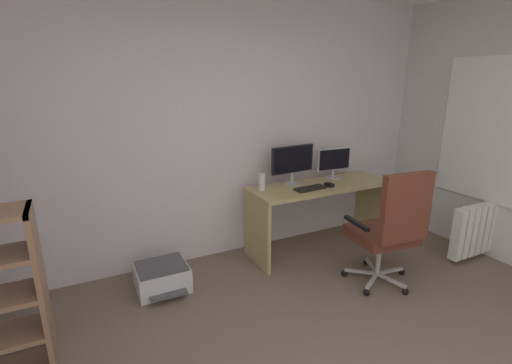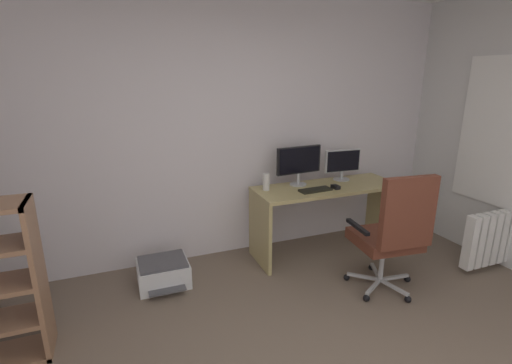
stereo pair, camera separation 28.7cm
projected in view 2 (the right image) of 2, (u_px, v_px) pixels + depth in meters
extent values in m
cube|color=silver|center=(215.00, 130.00, 3.78)|extent=(5.27, 0.10, 2.69)
cube|color=tan|center=(327.00, 188.00, 3.93)|extent=(1.58, 0.56, 0.04)
cube|color=tan|center=(260.00, 231.00, 3.76)|extent=(0.04, 0.54, 0.72)
cube|color=tan|center=(383.00, 212.00, 4.30)|extent=(0.04, 0.54, 0.72)
cylinder|color=#B2B5B7|center=(298.00, 184.00, 3.96)|extent=(0.18, 0.18, 0.01)
cylinder|color=#B2B5B7|center=(298.00, 178.00, 3.94)|extent=(0.03, 0.03, 0.13)
cube|color=black|center=(299.00, 160.00, 3.89)|extent=(0.52, 0.08, 0.29)
cube|color=black|center=(300.00, 160.00, 3.87)|extent=(0.48, 0.05, 0.26)
cylinder|color=#B2B5B7|center=(341.00, 179.00, 4.15)|extent=(0.18, 0.18, 0.01)
cylinder|color=#B2B5B7|center=(342.00, 175.00, 4.14)|extent=(0.03, 0.03, 0.10)
cube|color=#B7BABC|center=(342.00, 161.00, 4.09)|extent=(0.43, 0.06, 0.25)
cube|color=black|center=(343.00, 161.00, 4.07)|extent=(0.39, 0.03, 0.23)
cube|color=black|center=(315.00, 190.00, 3.75)|extent=(0.35, 0.15, 0.02)
cube|color=black|center=(336.00, 187.00, 3.83)|extent=(0.06, 0.10, 0.03)
cylinder|color=silver|center=(266.00, 182.00, 3.76)|extent=(0.07, 0.07, 0.17)
cube|color=#B7BABC|center=(394.00, 277.00, 3.46)|extent=(0.30, 0.07, 0.02)
sphere|color=black|center=(407.00, 279.00, 3.51)|extent=(0.06, 0.06, 0.06)
cube|color=#B7BABC|center=(376.00, 271.00, 3.57)|extent=(0.15, 0.29, 0.02)
sphere|color=black|center=(371.00, 267.00, 3.72)|extent=(0.06, 0.06, 0.06)
cube|color=#B7BABC|center=(363.00, 277.00, 3.47)|extent=(0.24, 0.23, 0.02)
sphere|color=black|center=(347.00, 277.00, 3.54)|extent=(0.06, 0.06, 0.06)
cube|color=#B7BABC|center=(374.00, 287.00, 3.31)|extent=(0.28, 0.18, 0.02)
sphere|color=black|center=(367.00, 298.00, 3.21)|extent=(0.06, 0.06, 0.06)
cube|color=#B7BABC|center=(394.00, 287.00, 3.30)|extent=(0.09, 0.30, 0.02)
sphere|color=black|center=(408.00, 299.00, 3.19)|extent=(0.06, 0.06, 0.06)
cylinder|color=#B7BABC|center=(382.00, 262.00, 3.37)|extent=(0.04, 0.04, 0.36)
cube|color=brown|center=(384.00, 239.00, 3.31)|extent=(0.57, 0.53, 0.10)
cube|color=brown|center=(408.00, 213.00, 2.96)|extent=(0.48, 0.12, 0.60)
cube|color=black|center=(358.00, 227.00, 3.20)|extent=(0.08, 0.34, 0.03)
cube|color=black|center=(413.00, 220.00, 3.34)|extent=(0.08, 0.34, 0.03)
cube|color=#93694B|center=(40.00, 279.00, 2.51)|extent=(0.03, 0.32, 1.13)
cube|color=silver|center=(163.00, 273.00, 3.45)|extent=(0.46, 0.38, 0.22)
cube|color=#4C4C51|center=(162.00, 262.00, 3.42)|extent=(0.42, 0.35, 0.02)
cube|color=#4C4C51|center=(167.00, 290.00, 3.26)|extent=(0.32, 0.10, 0.01)
cube|color=white|center=(470.00, 243.00, 3.56)|extent=(0.08, 0.10, 0.55)
cube|color=white|center=(478.00, 241.00, 3.60)|extent=(0.08, 0.10, 0.55)
cube|color=white|center=(485.00, 240.00, 3.63)|extent=(0.08, 0.10, 0.55)
cube|color=white|center=(492.00, 238.00, 3.67)|extent=(0.08, 0.10, 0.55)
cube|color=white|center=(500.00, 237.00, 3.71)|extent=(0.08, 0.10, 0.55)
cube|color=white|center=(507.00, 235.00, 3.74)|extent=(0.08, 0.10, 0.55)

